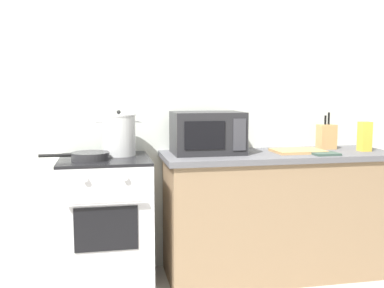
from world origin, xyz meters
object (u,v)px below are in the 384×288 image
(microwave, at_px, (207,133))
(pasta_box, at_px, (365,136))
(frying_pan, at_px, (89,156))
(cutting_board, at_px, (298,151))
(knife_block, at_px, (326,136))
(oven_mitt, at_px, (325,154))
(stove, at_px, (106,224))
(stock_pot, at_px, (119,135))

(microwave, xyz_separation_m, pasta_box, (1.18, -0.11, -0.04))
(microwave, bearing_deg, frying_pan, -169.86)
(cutting_board, bearing_deg, pasta_box, -3.31)
(pasta_box, bearing_deg, knife_block, 142.20)
(cutting_board, distance_m, oven_mitt, 0.21)
(microwave, height_order, pasta_box, microwave)
(stove, bearing_deg, stock_pot, 44.15)
(pasta_box, distance_m, oven_mitt, 0.42)
(microwave, height_order, cutting_board, microwave)
(frying_pan, bearing_deg, microwave, 10.14)
(frying_pan, bearing_deg, knife_block, 6.68)
(frying_pan, distance_m, oven_mitt, 1.63)
(microwave, height_order, knife_block, microwave)
(stock_pot, height_order, oven_mitt, stock_pot)
(stove, height_order, microwave, microwave)
(stove, bearing_deg, knife_block, 4.76)
(stock_pot, height_order, knife_block, stock_pot)
(stove, distance_m, pasta_box, 2.00)
(oven_mitt, bearing_deg, microwave, 163.42)
(cutting_board, height_order, oven_mitt, cutting_board)
(microwave, relative_size, pasta_box, 2.27)
(cutting_board, height_order, knife_block, knife_block)
(microwave, bearing_deg, knife_block, 3.67)
(cutting_board, relative_size, knife_block, 1.27)
(stove, xyz_separation_m, frying_pan, (-0.10, -0.07, 0.48))
(cutting_board, xyz_separation_m, pasta_box, (0.52, -0.03, 0.10))
(stock_pot, xyz_separation_m, pasta_box, (1.81, -0.13, -0.03))
(cutting_board, bearing_deg, microwave, 173.32)
(microwave, bearing_deg, pasta_box, -5.21)
(stock_pot, bearing_deg, pasta_box, -4.06)
(stove, relative_size, frying_pan, 2.06)
(stock_pot, distance_m, frying_pan, 0.29)
(oven_mitt, bearing_deg, knife_block, 61.11)
(microwave, distance_m, cutting_board, 0.69)
(microwave, bearing_deg, cutting_board, -6.68)
(oven_mitt, bearing_deg, frying_pan, 176.82)
(frying_pan, bearing_deg, cutting_board, 2.67)
(frying_pan, xyz_separation_m, knife_block, (1.79, 0.21, 0.07))
(stock_pot, xyz_separation_m, microwave, (0.63, -0.02, 0.01))
(stove, height_order, pasta_box, pasta_box)
(stove, xyz_separation_m, oven_mitt, (1.53, -0.16, 0.47))
(stove, xyz_separation_m, knife_block, (1.69, 0.14, 0.56))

